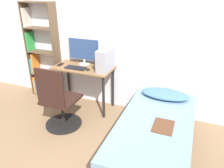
{
  "coord_description": "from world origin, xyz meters",
  "views": [
    {
      "loc": [
        1.39,
        -1.75,
        2.03
      ],
      "look_at": [
        0.37,
        0.84,
        0.75
      ],
      "focal_mm": 35.0,
      "sensor_mm": 36.0,
      "label": 1
    }
  ],
  "objects_px": {
    "bookshelf": "(40,55)",
    "office_chair": "(59,105)",
    "monitor": "(84,50)",
    "keyboard": "(76,68)",
    "bed": "(154,136)",
    "pc_tower": "(106,59)"
  },
  "relations": [
    {
      "from": "bookshelf",
      "to": "office_chair",
      "type": "height_order",
      "value": "bookshelf"
    },
    {
      "from": "bookshelf",
      "to": "monitor",
      "type": "relative_size",
      "value": 3.06
    },
    {
      "from": "bookshelf",
      "to": "bed",
      "type": "xyz_separation_m",
      "value": [
        2.37,
        -0.83,
        -0.59
      ]
    },
    {
      "from": "bookshelf",
      "to": "office_chair",
      "type": "xyz_separation_m",
      "value": [
        0.93,
        -0.84,
        -0.43
      ]
    },
    {
      "from": "office_chair",
      "to": "pc_tower",
      "type": "distance_m",
      "value": 1.01
    },
    {
      "from": "bookshelf",
      "to": "monitor",
      "type": "bearing_deg",
      "value": 0.2
    },
    {
      "from": "bookshelf",
      "to": "pc_tower",
      "type": "bearing_deg",
      "value": -5.02
    },
    {
      "from": "bed",
      "to": "keyboard",
      "type": "height_order",
      "value": "keyboard"
    },
    {
      "from": "monitor",
      "to": "keyboard",
      "type": "bearing_deg",
      "value": -97.25
    },
    {
      "from": "bed",
      "to": "pc_tower",
      "type": "xyz_separation_m",
      "value": [
        -0.98,
        0.71,
        0.71
      ]
    },
    {
      "from": "monitor",
      "to": "pc_tower",
      "type": "relative_size",
      "value": 1.34
    },
    {
      "from": "office_chair",
      "to": "bed",
      "type": "height_order",
      "value": "office_chair"
    },
    {
      "from": "office_chair",
      "to": "monitor",
      "type": "bearing_deg",
      "value": 90.13
    },
    {
      "from": "monitor",
      "to": "pc_tower",
      "type": "distance_m",
      "value": 0.48
    },
    {
      "from": "bookshelf",
      "to": "keyboard",
      "type": "bearing_deg",
      "value": -15.33
    },
    {
      "from": "pc_tower",
      "to": "office_chair",
      "type": "bearing_deg",
      "value": -122.36
    },
    {
      "from": "bookshelf",
      "to": "office_chair",
      "type": "bearing_deg",
      "value": -41.95
    },
    {
      "from": "pc_tower",
      "to": "keyboard",
      "type": "bearing_deg",
      "value": -165.68
    },
    {
      "from": "bookshelf",
      "to": "bed",
      "type": "relative_size",
      "value": 0.93
    },
    {
      "from": "bookshelf",
      "to": "keyboard",
      "type": "relative_size",
      "value": 4.99
    },
    {
      "from": "office_chair",
      "to": "keyboard",
      "type": "height_order",
      "value": "office_chair"
    },
    {
      "from": "monitor",
      "to": "pc_tower",
      "type": "bearing_deg",
      "value": -15.36
    }
  ]
}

